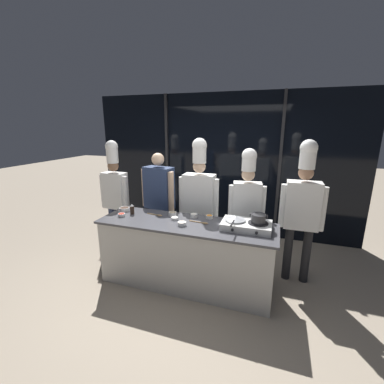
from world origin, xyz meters
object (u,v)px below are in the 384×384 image
Objects in this scene: prep_bowl_chili_flakes at (122,215)px; chef_line at (247,202)px; squeeze_bottle_soy at (132,209)px; prep_bowl_garlic at (194,215)px; frying_pan at (235,218)px; person_guest at (159,195)px; prep_bowl_mushrooms at (173,213)px; chef_head at (115,189)px; stock_pot at (258,218)px; prep_bowl_soy_glaze at (124,209)px; chef_pastry at (302,204)px; prep_bowl_chicken at (182,223)px; prep_bowl_carrots at (209,217)px; portable_stove at (246,225)px; prep_bowl_onion at (175,218)px; chef_sous at (199,196)px; serving_spoon_slotted at (158,215)px; serving_spoon_solid at (203,223)px.

prep_bowl_chili_flakes is 1.75m from chef_line.
prep_bowl_garlic is at bearing 9.36° from squeeze_bottle_soy.
frying_pan is 1.44m from person_guest.
chef_head is (-1.21, 0.40, 0.17)m from prep_bowl_mushrooms.
stock_pot is 0.89m from prep_bowl_garlic.
frying_pan is at bearing 166.82° from person_guest.
stock_pot is 1.70m from person_guest.
chef_pastry reaches higher than prep_bowl_soy_glaze.
prep_bowl_chili_flakes is 0.89m from chef_head.
prep_bowl_chicken is (-0.64, -0.15, -0.10)m from frying_pan.
prep_bowl_soy_glaze is 0.60m from person_guest.
chef_head is (-1.74, 0.35, 0.17)m from prep_bowl_carrots.
prep_bowl_onion is (-0.95, 0.01, -0.03)m from portable_stove.
chef_pastry is (2.91, -0.04, 0.03)m from chef_head.
prep_bowl_onion is at bearing 179.68° from stock_pot.
prep_bowl_onion is 0.84m from prep_bowl_soy_glaze.
prep_bowl_soy_glaze is 1.12m from chef_sous.
frying_pan is at bearing -10.03° from prep_bowl_mushrooms.
prep_bowl_chili_flakes is 0.50m from serving_spoon_slotted.
portable_stove is 0.75m from prep_bowl_garlic.
chef_head is 0.97× the size of chef_sous.
chef_sous is at bearing 111.86° from serving_spoon_solid.
prep_bowl_carrots is 0.61× the size of prep_bowl_soy_glaze.
stock_pot is at bearing -0.32° from prep_bowl_onion.
squeeze_bottle_soy is 0.20m from prep_bowl_soy_glaze.
person_guest is (-0.90, 0.58, 0.13)m from serving_spoon_solid.
chef_pastry reaches higher than stock_pot.
prep_bowl_mushrooms is at bearing 13.53° from squeeze_bottle_soy.
prep_bowl_garlic is at bearing 136.35° from serving_spoon_solid.
prep_bowl_chili_flakes is (-1.56, -0.11, -0.10)m from frying_pan.
prep_bowl_chicken is 0.23m from prep_bowl_onion.
squeeze_bottle_soy is at bearing 179.28° from portable_stove.
prep_bowl_soy_glaze is at bearing 176.81° from portable_stove.
person_guest is at bearing -175.51° from chef_head.
prep_bowl_chili_flakes is at bearing -176.16° from portable_stove.
serving_spoon_slotted is 0.13× the size of chef_pastry.
chef_head is 0.80m from person_guest.
chef_line is at bearing 27.20° from prep_bowl_garlic.
serving_spoon_slotted is at bearing 173.29° from serving_spoon_solid.
chef_sous is at bearing 24.04° from prep_bowl_soy_glaze.
prep_bowl_garlic is 0.84× the size of prep_bowl_chicken.
stock_pot is 0.94m from prep_bowl_chicken.
serving_spoon_solid is at bearing 22.71° from chef_pastry.
serving_spoon_solid is 0.14× the size of chef_sous.
prep_bowl_soy_glaze is at bearing 9.25° from chef_pastry.
prep_bowl_carrots is at bearing 4.86° from prep_bowl_soy_glaze.
prep_bowl_onion is 0.05× the size of chef_sous.
prep_bowl_chili_flakes is 0.06× the size of person_guest.
prep_bowl_garlic is at bearing 164.02° from frying_pan.
serving_spoon_solid is 0.14× the size of chef_head.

